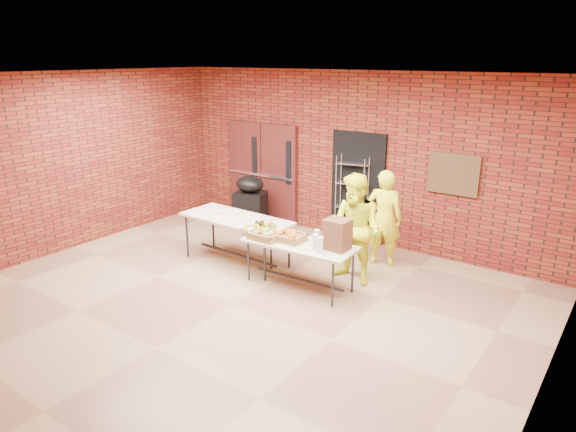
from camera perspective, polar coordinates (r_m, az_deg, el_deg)
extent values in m
cube|color=brown|center=(7.59, -6.02, -9.87)|extent=(8.00, 7.00, 0.04)
cube|color=silver|center=(6.76, -6.92, 15.35)|extent=(8.00, 7.00, 0.04)
cube|color=maroon|center=(9.82, 7.51, 6.43)|extent=(8.00, 0.04, 3.20)
cube|color=maroon|center=(10.09, -23.73, 5.40)|extent=(0.04, 7.00, 3.20)
cube|color=maroon|center=(5.34, 27.71, -4.98)|extent=(0.04, 7.00, 3.20)
cube|color=#401213|center=(11.34, -4.66, 5.17)|extent=(0.88, 0.08, 2.10)
cube|color=#401213|center=(10.79, -1.01, 4.59)|extent=(0.88, 0.08, 2.10)
cube|color=black|center=(11.07, -3.76, 6.47)|extent=(0.12, 0.02, 0.90)
cube|color=black|center=(10.53, 0.05, 5.93)|extent=(0.12, 0.02, 0.90)
cube|color=silver|center=(11.03, -3.07, 4.58)|extent=(1.70, 0.04, 0.05)
cube|color=black|center=(9.84, 7.73, 3.16)|extent=(1.10, 0.06, 2.10)
cube|color=#45321B|center=(9.04, 17.93, 4.45)|extent=(0.85, 0.04, 0.70)
cube|color=tan|center=(8.78, -5.80, -0.30)|extent=(2.00, 0.88, 0.04)
cube|color=#2B2B2F|center=(9.00, -5.67, -4.30)|extent=(1.76, 0.09, 0.03)
cylinder|color=#2B2B2F|center=(9.70, -8.33, -1.18)|extent=(0.04, 0.04, 0.77)
cylinder|color=#2B2B2F|center=(8.63, 0.12, -3.37)|extent=(0.04, 0.04, 0.77)
cylinder|color=#2B2B2F|center=(9.27, -11.15, -2.22)|extent=(0.04, 0.04, 0.77)
cylinder|color=#2B2B2F|center=(8.14, -2.60, -4.71)|extent=(0.04, 0.04, 0.77)
cube|color=tan|center=(7.83, 1.28, -3.15)|extent=(1.79, 0.83, 0.04)
cube|color=#2B2B2F|center=(8.05, 1.25, -7.04)|extent=(1.55, 0.13, 0.03)
cylinder|color=#2B2B2F|center=(8.60, -1.90, -3.77)|extent=(0.03, 0.03, 0.68)
cylinder|color=#2B2B2F|center=(7.82, 7.20, -6.16)|extent=(0.03, 0.03, 0.68)
cylinder|color=#2B2B2F|center=(8.18, -4.40, -4.96)|extent=(0.03, 0.03, 0.68)
cylinder|color=#2B2B2F|center=(7.36, 4.98, -7.66)|extent=(0.03, 0.03, 0.68)
cube|color=olive|center=(8.18, -3.37, -1.86)|extent=(0.43, 0.33, 0.07)
cube|color=olive|center=(7.91, 0.11, -2.50)|extent=(0.46, 0.36, 0.07)
cube|color=olive|center=(7.99, -2.53, -2.30)|extent=(0.47, 0.37, 0.07)
cylinder|color=#165115|center=(8.26, -2.63, -1.15)|extent=(0.39, 0.39, 0.01)
cube|color=silver|center=(8.99, -7.48, 0.40)|extent=(0.17, 0.11, 0.06)
cube|color=#522E1C|center=(7.54, 5.50, -2.04)|extent=(0.35, 0.31, 0.46)
cylinder|color=silver|center=(7.50, 3.06, -2.95)|extent=(0.08, 0.08, 0.25)
cylinder|color=silver|center=(7.38, 3.61, -3.27)|extent=(0.08, 0.08, 0.25)
cylinder|color=silver|center=(7.68, 3.24, -2.43)|extent=(0.08, 0.08, 0.25)
cube|color=black|center=(10.66, -4.20, 0.68)|extent=(0.73, 0.66, 0.77)
ellipsoid|color=black|center=(10.51, -4.26, 3.55)|extent=(0.73, 0.67, 0.33)
imported|color=yellow|center=(8.78, 10.62, -0.22)|extent=(0.68, 0.52, 1.66)
imported|color=yellow|center=(8.01, 7.55, -1.51)|extent=(0.93, 0.77, 1.75)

